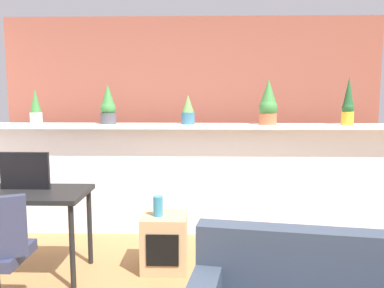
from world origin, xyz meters
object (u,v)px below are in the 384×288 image
tv_monitor (25,171)px  vase_on_shelf (158,206)px  side_cube_shelf (165,242)px  potted_plant_0 (36,108)px  potted_plant_3 (268,104)px  potted_plant_1 (108,106)px  potted_plant_2 (188,110)px  desk (23,201)px  potted_plant_4 (348,103)px

tv_monitor → vase_on_shelf: (1.16, 0.05, -0.32)m
tv_monitor → side_cube_shelf: (1.21, 0.08, -0.66)m
side_cube_shelf → potted_plant_0: bearing=149.3°
potted_plant_3 → vase_on_shelf: (-1.10, -0.91, -0.88)m
potted_plant_3 → vase_on_shelf: 1.67m
potted_plant_1 → potted_plant_0: bearing=-176.4°
potted_plant_2 → desk: bearing=-142.2°
potted_plant_0 → potted_plant_3: potted_plant_3 is taller
potted_plant_4 → desk: bearing=-161.1°
vase_on_shelf → potted_plant_1: bearing=124.1°
potted_plant_0 → side_cube_shelf: (1.49, -0.89, -1.17)m
desk → side_cube_shelf: bearing=7.5°
tv_monitor → potted_plant_2: bearing=35.6°
potted_plant_3 → potted_plant_4: bearing=1.2°
vase_on_shelf → side_cube_shelf: bearing=25.1°
potted_plant_1 → vase_on_shelf: bearing=-55.9°
desk → vase_on_shelf: 1.16m
potted_plant_4 → side_cube_shelf: (-1.90, -0.90, -1.22)m
potted_plant_0 → side_cube_shelf: size_ratio=0.76×
potted_plant_3 → tv_monitor: 2.51m
potted_plant_4 → tv_monitor: bearing=-162.5°
potted_plant_2 → potted_plant_0: bearing=-179.0°
potted_plant_0 → potted_plant_4: potted_plant_4 is taller
desk → potted_plant_0: bearing=105.3°
potted_plant_3 → desk: size_ratio=0.44×
potted_plant_0 → desk: 1.32m
potted_plant_3 → vase_on_shelf: size_ratio=2.72×
potted_plant_0 → potted_plant_3: (2.53, -0.00, 0.04)m
potted_plant_1 → potted_plant_2: bearing=-1.3°
potted_plant_4 → vase_on_shelf: 2.33m
potted_plant_2 → tv_monitor: 1.77m
potted_plant_3 → side_cube_shelf: (-1.04, -0.88, -1.22)m
potted_plant_3 → potted_plant_4: potted_plant_4 is taller
potted_plant_1 → potted_plant_4: (2.60, -0.03, 0.03)m
potted_plant_0 → potted_plant_1: potted_plant_1 is taller
potted_plant_0 → tv_monitor: bearing=-73.6°
potted_plant_2 → potted_plant_3: (0.86, -0.03, 0.07)m
potted_plant_3 → potted_plant_4: (0.86, 0.02, 0.01)m
desk → tv_monitor: 0.26m
potted_plant_3 → tv_monitor: bearing=-156.8°
potted_plant_1 → side_cube_shelf: size_ratio=0.87×
potted_plant_3 → potted_plant_2: bearing=177.9°
potted_plant_2 → potted_plant_4: size_ratio=0.62×
potted_plant_3 → side_cube_shelf: potted_plant_3 is taller
potted_plant_1 → potted_plant_2: (0.88, -0.02, -0.04)m
potted_plant_4 → vase_on_shelf: (-1.95, -0.93, -0.88)m
potted_plant_3 → tv_monitor: potted_plant_3 is taller
potted_plant_0 → potted_plant_1: (0.79, 0.05, 0.02)m
vase_on_shelf → potted_plant_3: bearing=39.7°
tv_monitor → side_cube_shelf: size_ratio=0.85×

